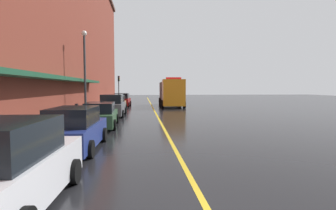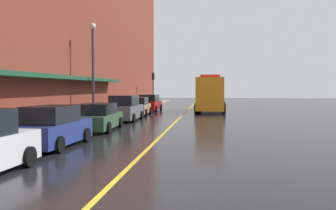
{
  "view_description": "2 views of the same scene",
  "coord_description": "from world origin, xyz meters",
  "px_view_note": "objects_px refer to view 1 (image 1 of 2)",
  "views": [
    {
      "loc": [
        -1.32,
        -3.96,
        2.5
      ],
      "look_at": [
        1.15,
        20.61,
        0.81
      ],
      "focal_mm": 27.87,
      "sensor_mm": 36.0,
      "label": 1
    },
    {
      "loc": [
        2.49,
        -7.85,
        2.45
      ],
      "look_at": [
        -0.76,
        20.25,
        1.12
      ],
      "focal_mm": 39.48,
      "sensor_mm": 36.0,
      "label": 2
    }
  ],
  "objects_px": {
    "parking_meter_0": "(77,111)",
    "traffic_light_near": "(119,83)",
    "parked_car_4": "(118,103)",
    "parked_car_2": "(101,115)",
    "parking_meter_1": "(0,138)",
    "parked_car_3": "(113,106)",
    "street_lamp_left": "(85,64)",
    "parked_car_0": "(8,169)",
    "parked_car_1": "(75,130)",
    "parking_meter_2": "(77,110)",
    "utility_truck": "(171,93)",
    "parked_car_5": "(122,100)",
    "parking_meter_3": "(104,101)"
  },
  "relations": [
    {
      "from": "parked_car_0",
      "to": "parking_meter_3",
      "type": "height_order",
      "value": "parked_car_0"
    },
    {
      "from": "parked_car_1",
      "to": "parking_meter_0",
      "type": "bearing_deg",
      "value": 14.63
    },
    {
      "from": "parked_car_0",
      "to": "parked_car_3",
      "type": "distance_m",
      "value": 17.51
    },
    {
      "from": "parked_car_4",
      "to": "parking_meter_0",
      "type": "height_order",
      "value": "parked_car_4"
    },
    {
      "from": "parked_car_5",
      "to": "parking_meter_1",
      "type": "bearing_deg",
      "value": 178.4
    },
    {
      "from": "parked_car_1",
      "to": "parking_meter_3",
      "type": "distance_m",
      "value": 17.71
    },
    {
      "from": "parked_car_5",
      "to": "traffic_light_near",
      "type": "xyz_separation_m",
      "value": [
        -1.41,
        11.6,
        2.34
      ]
    },
    {
      "from": "parked_car_4",
      "to": "parking_meter_1",
      "type": "relative_size",
      "value": 3.35
    },
    {
      "from": "parked_car_0",
      "to": "parking_meter_1",
      "type": "xyz_separation_m",
      "value": [
        -1.33,
        2.34,
        0.2
      ]
    },
    {
      "from": "utility_truck",
      "to": "traffic_light_near",
      "type": "bearing_deg",
      "value": -145.49
    },
    {
      "from": "parked_car_1",
      "to": "parked_car_2",
      "type": "bearing_deg",
      "value": 0.87
    },
    {
      "from": "parking_meter_1",
      "to": "parking_meter_3",
      "type": "distance_m",
      "value": 20.51
    },
    {
      "from": "parking_meter_0",
      "to": "traffic_light_near",
      "type": "xyz_separation_m",
      "value": [
        0.06,
        29.35,
        2.1
      ]
    },
    {
      "from": "parking_meter_3",
      "to": "traffic_light_near",
      "type": "bearing_deg",
      "value": 89.8
    },
    {
      "from": "utility_truck",
      "to": "parking_meter_2",
      "type": "height_order",
      "value": "utility_truck"
    },
    {
      "from": "parked_car_5",
      "to": "street_lamp_left",
      "type": "xyz_separation_m",
      "value": [
        -2.07,
        -12.28,
        3.59
      ]
    },
    {
      "from": "parked_car_0",
      "to": "parked_car_4",
      "type": "xyz_separation_m",
      "value": [
        0.08,
        23.06,
        -0.1
      ]
    },
    {
      "from": "parked_car_3",
      "to": "parking_meter_0",
      "type": "bearing_deg",
      "value": 167.42
    },
    {
      "from": "parked_car_3",
      "to": "parked_car_5",
      "type": "relative_size",
      "value": 0.95
    },
    {
      "from": "parked_car_1",
      "to": "parking_meter_2",
      "type": "bearing_deg",
      "value": 14.46
    },
    {
      "from": "parked_car_4",
      "to": "parking_meter_3",
      "type": "height_order",
      "value": "parked_car_4"
    },
    {
      "from": "parked_car_3",
      "to": "parking_meter_1",
      "type": "xyz_separation_m",
      "value": [
        -1.5,
        -15.17,
        0.18
      ]
    },
    {
      "from": "traffic_light_near",
      "to": "parked_car_2",
      "type": "bearing_deg",
      "value": -87.3
    },
    {
      "from": "parked_car_3",
      "to": "parked_car_5",
      "type": "bearing_deg",
      "value": 0.69
    },
    {
      "from": "utility_truck",
      "to": "parking_meter_2",
      "type": "xyz_separation_m",
      "value": [
        -7.85,
        -17.45,
        -0.69
      ]
    },
    {
      "from": "parked_car_2",
      "to": "parked_car_4",
      "type": "distance_m",
      "value": 11.85
    },
    {
      "from": "parking_meter_0",
      "to": "street_lamp_left",
      "type": "height_order",
      "value": "street_lamp_left"
    },
    {
      "from": "parked_car_5",
      "to": "parking_meter_0",
      "type": "relative_size",
      "value": 3.71
    },
    {
      "from": "parked_car_4",
      "to": "street_lamp_left",
      "type": "distance_m",
      "value": 7.71
    },
    {
      "from": "street_lamp_left",
      "to": "parking_meter_1",
      "type": "bearing_deg",
      "value": -87.59
    },
    {
      "from": "parking_meter_0",
      "to": "parking_meter_1",
      "type": "distance_m",
      "value": 8.76
    },
    {
      "from": "parked_car_3",
      "to": "parked_car_5",
      "type": "xyz_separation_m",
      "value": [
        -0.03,
        11.34,
        -0.06
      ]
    },
    {
      "from": "parked_car_4",
      "to": "street_lamp_left",
      "type": "bearing_deg",
      "value": 160.94
    },
    {
      "from": "parked_car_0",
      "to": "parked_car_4",
      "type": "bearing_deg",
      "value": 1.94
    },
    {
      "from": "parked_car_3",
      "to": "parked_car_5",
      "type": "height_order",
      "value": "parked_car_3"
    },
    {
      "from": "street_lamp_left",
      "to": "parked_car_4",
      "type": "bearing_deg",
      "value": 72.8
    },
    {
      "from": "parked_car_3",
      "to": "parked_car_4",
      "type": "relative_size",
      "value": 1.05
    },
    {
      "from": "parked_car_2",
      "to": "parking_meter_0",
      "type": "height_order",
      "value": "parked_car_2"
    },
    {
      "from": "parked_car_1",
      "to": "parked_car_3",
      "type": "height_order",
      "value": "parked_car_3"
    },
    {
      "from": "utility_truck",
      "to": "parked_car_3",
      "type": "bearing_deg",
      "value": -28.63
    },
    {
      "from": "parked_car_0",
      "to": "parked_car_3",
      "type": "bearing_deg",
      "value": 1.59
    },
    {
      "from": "utility_truck",
      "to": "street_lamp_left",
      "type": "xyz_separation_m",
      "value": [
        -8.45,
        -12.05,
        2.65
      ]
    },
    {
      "from": "parking_meter_0",
      "to": "traffic_light_near",
      "type": "distance_m",
      "value": 29.43
    },
    {
      "from": "parked_car_4",
      "to": "traffic_light_near",
      "type": "xyz_separation_m",
      "value": [
        -1.35,
        17.39,
        2.4
      ]
    },
    {
      "from": "parking_meter_1",
      "to": "parked_car_3",
      "type": "bearing_deg",
      "value": 84.36
    },
    {
      "from": "street_lamp_left",
      "to": "parking_meter_0",
      "type": "bearing_deg",
      "value": -83.74
    },
    {
      "from": "utility_truck",
      "to": "parking_meter_1",
      "type": "xyz_separation_m",
      "value": [
        -7.85,
        -26.28,
        -0.69
      ]
    },
    {
      "from": "utility_truck",
      "to": "traffic_light_near",
      "type": "distance_m",
      "value": 14.23
    },
    {
      "from": "parking_meter_3",
      "to": "parked_car_2",
      "type": "bearing_deg",
      "value": -82.94
    },
    {
      "from": "parking_meter_1",
      "to": "parked_car_5",
      "type": "bearing_deg",
      "value": 86.82
    }
  ]
}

